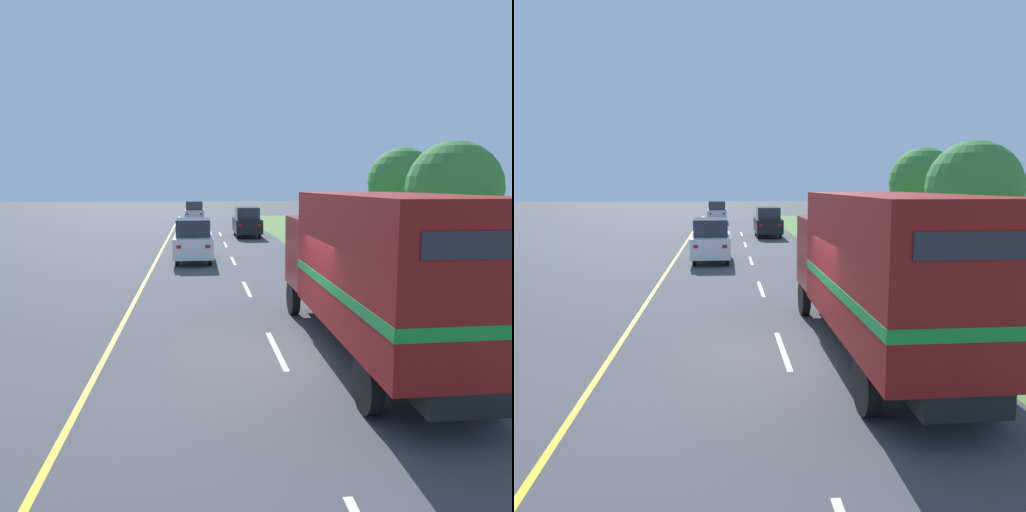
{
  "view_description": "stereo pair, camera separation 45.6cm",
  "coord_description": "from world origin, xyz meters",
  "views": [
    {
      "loc": [
        -1.71,
        -10.08,
        3.64
      ],
      "look_at": [
        0.3,
        6.83,
        1.2
      ],
      "focal_mm": 35.0,
      "sensor_mm": 36.0,
      "label": 1
    },
    {
      "loc": [
        -1.25,
        -10.12,
        3.64
      ],
      "look_at": [
        0.3,
        6.83,
        1.2
      ],
      "focal_mm": 35.0,
      "sensor_mm": 36.0,
      "label": 2
    }
  ],
  "objects": [
    {
      "name": "lead_car_silver_ahead",
      "position": [
        -1.93,
        38.34,
        1.03
      ],
      "size": [
        1.8,
        4.3,
        2.08
      ],
      "color": "black",
      "rests_on": "ground"
    },
    {
      "name": "edge_line_yellow",
      "position": [
        -3.7,
        16.64,
        0.0
      ],
      "size": [
        0.12,
        63.49,
        0.01
      ],
      "primitive_type": "cube",
      "color": "yellow",
      "rests_on": "ground"
    },
    {
      "name": "ground_plane",
      "position": [
        0.0,
        0.0,
        0.0
      ],
      "size": [
        200.0,
        200.0,
        0.0
      ],
      "primitive_type": "plane",
      "color": "#444447"
    },
    {
      "name": "highway_sign",
      "position": [
        6.49,
        8.27,
        1.94
      ],
      "size": [
        1.97,
        0.09,
        3.01
      ],
      "color": "#9E9EA3",
      "rests_on": "ground"
    },
    {
      "name": "lead_car_black_ahead",
      "position": [
        1.79,
        24.84,
        1.03
      ],
      "size": [
        1.8,
        4.11,
        2.08
      ],
      "color": "black",
      "rests_on": "ground"
    },
    {
      "name": "horse_trailer_truck",
      "position": [
        1.96,
        -0.27,
        1.95
      ],
      "size": [
        2.36,
        8.34,
        3.46
      ],
      "color": "black",
      "rests_on": "ground"
    },
    {
      "name": "grass_shoulder",
      "position": [
        13.7,
        16.64,
        0.0
      ],
      "size": [
        20.0,
        63.49,
        0.01
      ],
      "primitive_type": "cube",
      "color": "#608942",
      "rests_on": "ground"
    },
    {
      "name": "lead_car_white",
      "position": [
        -1.89,
        13.61,
        1.02
      ],
      "size": [
        1.8,
        3.98,
        2.05
      ],
      "color": "black",
      "rests_on": "ground"
    },
    {
      "name": "delineator_post",
      "position": [
        4.36,
        1.12,
        0.51
      ],
      "size": [
        0.08,
        0.08,
        0.95
      ],
      "color": "white",
      "rests_on": "ground"
    },
    {
      "name": "centre_dash_mid_b",
      "position": [
        0.0,
        13.66,
        0.0
      ],
      "size": [
        0.12,
        2.6,
        0.01
      ],
      "primitive_type": "cube",
      "color": "white",
      "rests_on": "ground"
    },
    {
      "name": "centre_dash_near",
      "position": [
        0.0,
        0.46,
        0.0
      ],
      "size": [
        0.12,
        2.6,
        0.01
      ],
      "primitive_type": "cube",
      "color": "white",
      "rests_on": "ground"
    },
    {
      "name": "roadside_tree_mid",
      "position": [
        11.38,
        20.84,
        3.81
      ],
      "size": [
        4.32,
        4.32,
        5.98
      ],
      "color": "brown",
      "rests_on": "ground"
    },
    {
      "name": "centre_dash_mid_a",
      "position": [
        0.0,
        7.06,
        0.0
      ],
      "size": [
        0.12,
        2.6,
        0.01
      ],
      "primitive_type": "cube",
      "color": "white",
      "rests_on": "ground"
    },
    {
      "name": "centre_dash_far",
      "position": [
        0.0,
        20.26,
        0.0
      ],
      "size": [
        0.12,
        2.6,
        0.01
      ],
      "primitive_type": "cube",
      "color": "white",
      "rests_on": "ground"
    },
    {
      "name": "centre_dash_farthest",
      "position": [
        0.0,
        26.86,
        0.0
      ],
      "size": [
        0.12,
        2.6,
        0.01
      ],
      "primitive_type": "cube",
      "color": "white",
      "rests_on": "ground"
    },
    {
      "name": "roadside_tree_near",
      "position": [
        10.73,
        13.1,
        3.44
      ],
      "size": [
        4.61,
        4.61,
        5.75
      ],
      "color": "brown",
      "rests_on": "ground"
    }
  ]
}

